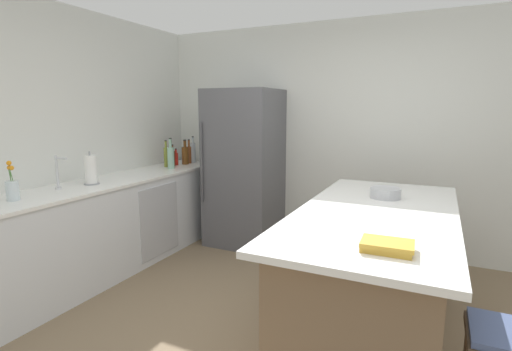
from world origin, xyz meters
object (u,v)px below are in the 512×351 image
object	(u,v)px
gin_bottle	(171,157)
cookbook_stack	(387,246)
flower_vase	(12,188)
soda_bottle	(193,152)
vinegar_bottle	(189,154)
syrup_bottle	(173,158)
kitchen_island	(373,273)
refrigerator	(244,168)
whiskey_bottle	(185,155)
sink_faucet	(58,172)
mixing_bowl	(385,193)
paper_towel_roll	(91,170)
hot_sauce_bottle	(176,158)
olive_oil_bottle	(166,156)

from	to	relation	value
gin_bottle	cookbook_stack	distance (m)	3.16
flower_vase	cookbook_stack	size ratio (longest dim) A/B	1.20
soda_bottle	gin_bottle	bearing A→B (deg)	-81.83
vinegar_bottle	syrup_bottle	xyz separation A→B (m)	(-0.04, -0.30, -0.02)
kitchen_island	refrigerator	size ratio (longest dim) A/B	1.19
whiskey_bottle	flower_vase	bearing A→B (deg)	-90.73
gin_bottle	cookbook_stack	world-z (taller)	gin_bottle
sink_faucet	whiskey_bottle	size ratio (longest dim) A/B	0.96
mixing_bowl	paper_towel_roll	bearing A→B (deg)	-167.16
hot_sauce_bottle	syrup_bottle	bearing A→B (deg)	-78.90
flower_vase	mixing_bowl	bearing A→B (deg)	26.94
vinegar_bottle	cookbook_stack	xyz separation A→B (m)	(2.73, -2.19, -0.09)
flower_vase	olive_oil_bottle	xyz separation A→B (m)	(-0.04, 1.92, 0.03)
syrup_bottle	whiskey_bottle	bearing A→B (deg)	78.01
flower_vase	syrup_bottle	size ratio (longest dim) A/B	1.17
sink_faucet	mixing_bowl	distance (m)	2.78
sink_faucet	soda_bottle	size ratio (longest dim) A/B	0.87
flower_vase	hot_sauce_bottle	xyz separation A→B (m)	(-0.03, 2.10, -0.01)
syrup_bottle	refrigerator	bearing A→B (deg)	14.80
sink_faucet	cookbook_stack	bearing A→B (deg)	-6.53
kitchen_island	olive_oil_bottle	size ratio (longest dim) A/B	6.76
syrup_bottle	cookbook_stack	xyz separation A→B (m)	(2.77, -1.89, -0.07)
soda_bottle	vinegar_bottle	xyz separation A→B (m)	(0.00, -0.10, -0.02)
flower_vase	vinegar_bottle	bearing A→B (deg)	89.41
refrigerator	syrup_bottle	bearing A→B (deg)	-165.20
vinegar_bottle	gin_bottle	bearing A→B (deg)	-80.75
flower_vase	paper_towel_roll	world-z (taller)	same
kitchen_island	vinegar_bottle	xyz separation A→B (m)	(-2.57, 1.41, 0.58)
vinegar_bottle	mixing_bowl	bearing A→B (deg)	-20.96
flower_vase	whiskey_bottle	distance (m)	2.21
kitchen_island	mixing_bowl	bearing A→B (deg)	89.77
soda_bottle	hot_sauce_bottle	size ratio (longest dim) A/B	1.65
soda_bottle	mixing_bowl	bearing A→B (deg)	-22.79
olive_oil_bottle	mixing_bowl	bearing A→B (deg)	-12.81
olive_oil_bottle	flower_vase	bearing A→B (deg)	-88.75
vinegar_bottle	soda_bottle	bearing A→B (deg)	92.79
olive_oil_bottle	soda_bottle	bearing A→B (deg)	82.79
vinegar_bottle	flower_vase	bearing A→B (deg)	-90.59
kitchen_island	sink_faucet	size ratio (longest dim) A/B	7.36
flower_vase	olive_oil_bottle	size ratio (longest dim) A/B	0.96
sink_faucet	syrup_bottle	world-z (taller)	sink_faucet
syrup_bottle	gin_bottle	xyz separation A→B (m)	(0.12, -0.19, 0.04)
whiskey_bottle	hot_sauce_bottle	distance (m)	0.13
cookbook_stack	gin_bottle	bearing A→B (deg)	147.26
kitchen_island	syrup_bottle	distance (m)	2.89
hot_sauce_bottle	mixing_bowl	size ratio (longest dim) A/B	0.88
paper_towel_roll	olive_oil_bottle	size ratio (longest dim) A/B	0.96
soda_bottle	whiskey_bottle	xyz separation A→B (m)	(0.01, -0.19, -0.01)
refrigerator	gin_bottle	distance (m)	0.88
sink_faucet	soda_bottle	world-z (taller)	soda_bottle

